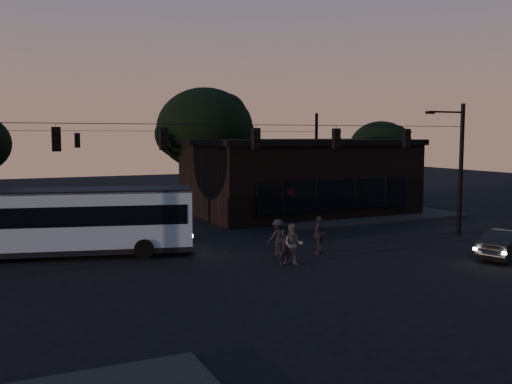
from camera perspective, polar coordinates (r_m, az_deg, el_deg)
name	(u,v)px	position (r m, az deg, el deg)	size (l,w,h in m)	color
ground	(296,271)	(24.25, 4.05, -7.93)	(120.00, 120.00, 0.00)	black
sidewalk_far_right	(346,212)	(42.18, 9.04, -2.03)	(14.00, 10.00, 0.15)	black
building	(298,176)	(42.01, 4.19, 1.60)	(15.40, 10.41, 5.40)	black
tree_behind	(205,129)	(45.31, -5.12, 6.30)	(7.60, 7.60, 9.43)	black
tree_right	(381,148)	(48.57, 12.35, 4.32)	(5.20, 5.20, 6.86)	black
signal_rig_near	(256,162)	(27.16, 0.00, 3.04)	(26.24, 0.30, 7.50)	black
signal_rig_far	(163,156)	(42.19, -9.28, 3.60)	(26.24, 0.30, 7.50)	black
bus	(71,219)	(28.29, -18.00, -2.54)	(11.61, 5.39, 3.19)	#9CB7C7
car	(510,244)	(29.04, 24.04, -4.78)	(1.43, 4.10, 1.35)	black
pedestrian_a	(284,248)	(25.23, 2.86, -5.59)	(0.56, 0.37, 1.55)	black
pedestrian_b	(293,245)	(25.24, 3.72, -5.26)	(0.89, 0.69, 1.83)	#554E4E
pedestrian_c	(319,235)	(27.68, 6.36, -4.31)	(1.07, 0.45, 1.83)	#2C242A
pedestrian_d	(278,237)	(27.36, 2.23, -4.52)	(1.11, 0.64, 1.71)	black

